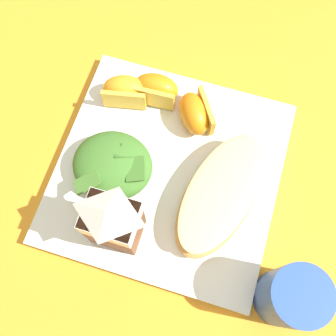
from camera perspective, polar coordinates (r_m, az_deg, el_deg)
name	(u,v)px	position (r m, az deg, el deg)	size (l,w,h in m)	color
ground	(168,175)	(0.53, 0.00, -0.94)	(3.00, 3.00, 0.00)	orange
white_plate	(168,173)	(0.52, 0.00, -0.66)	(0.28, 0.28, 0.02)	white
cheesy_pizza_bread	(220,194)	(0.49, 7.42, -3.74)	(0.12, 0.18, 0.04)	tan
green_salad_pile	(113,165)	(0.50, -7.89, 0.42)	(0.10, 0.10, 0.04)	#3D7028
milk_carton	(113,221)	(0.44, -7.89, -7.50)	(0.06, 0.04, 0.11)	brown
orange_wedge_front	(195,113)	(0.52, 3.92, 7.78)	(0.06, 0.07, 0.04)	orange
orange_wedge_middle	(156,89)	(0.54, -1.73, 11.17)	(0.06, 0.04, 0.04)	orange
orange_wedge_rear	(126,91)	(0.54, -6.06, 10.88)	(0.07, 0.05, 0.04)	orange
drinking_blue_cup	(290,297)	(0.47, 17.01, -17.12)	(0.06, 0.06, 0.09)	#284CA3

